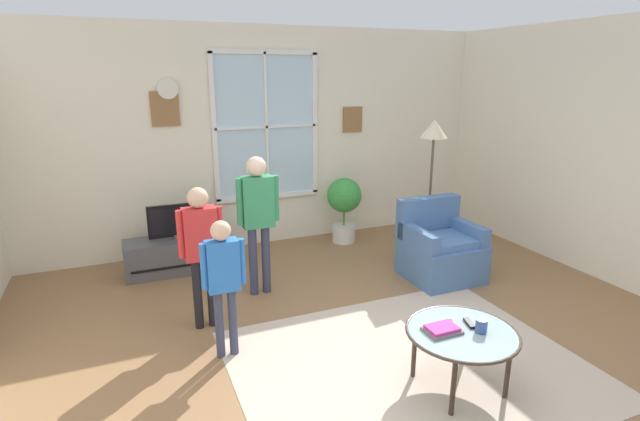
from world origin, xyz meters
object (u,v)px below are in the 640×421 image
(remote_near_books, at_px, (450,325))
(cup, at_px, (481,326))
(coffee_table, at_px, (462,335))
(book_stack, at_px, (442,329))
(remote_near_cup, at_px, (469,323))
(person_red_shirt, at_px, (201,242))
(tv_stand, at_px, (178,255))
(television, at_px, (175,221))
(armchair, at_px, (440,249))
(person_green_shirt, at_px, (258,210))
(potted_plant_by_window, at_px, (344,202))
(person_blue_shirt, at_px, (223,274))
(floor_lamp, at_px, (433,143))

(remote_near_books, bearing_deg, cup, -44.94)
(coffee_table, distance_m, cup, 0.15)
(book_stack, xyz_separation_m, remote_near_books, (0.10, 0.04, -0.01))
(remote_near_books, distance_m, remote_near_cup, 0.15)
(person_red_shirt, bearing_deg, tv_stand, 92.79)
(tv_stand, xyz_separation_m, person_red_shirt, (0.07, -1.41, 0.61))
(tv_stand, relative_size, book_stack, 4.68)
(television, relative_size, coffee_table, 0.75)
(tv_stand, xyz_separation_m, coffee_table, (1.62, -3.02, 0.23))
(television, height_order, coffee_table, television)
(armchair, relative_size, person_red_shirt, 0.67)
(remote_near_cup, relative_size, person_red_shirt, 0.11)
(cup, relative_size, remote_near_cup, 0.70)
(person_red_shirt, distance_m, person_green_shirt, 0.81)
(armchair, height_order, potted_plant_by_window, potted_plant_by_window)
(television, height_order, person_green_shirt, person_green_shirt)
(remote_near_cup, relative_size, person_green_shirt, 0.10)
(television, relative_size, remote_near_cup, 4.30)
(armchair, height_order, person_blue_shirt, person_blue_shirt)
(remote_near_books, bearing_deg, remote_near_cup, -12.77)
(armchair, bearing_deg, television, 154.12)
(coffee_table, relative_size, person_blue_shirt, 0.70)
(armchair, height_order, remote_near_cup, armchair)
(person_green_shirt, height_order, potted_plant_by_window, person_green_shirt)
(book_stack, xyz_separation_m, cup, (0.25, -0.11, 0.03))
(armchair, xyz_separation_m, person_blue_shirt, (-2.54, -0.65, 0.40))
(armchair, height_order, cup, armchair)
(remote_near_books, xyz_separation_m, remote_near_cup, (0.15, -0.03, 0.00))
(person_green_shirt, bearing_deg, remote_near_books, -66.58)
(armchair, height_order, person_red_shirt, person_red_shirt)
(television, xyz_separation_m, person_red_shirt, (0.07, -1.41, 0.20))
(tv_stand, xyz_separation_m, floor_lamp, (2.97, -0.67, 1.22))
(armchair, bearing_deg, remote_near_cup, -120.05)
(person_blue_shirt, xyz_separation_m, floor_lamp, (2.83, 1.29, 0.70))
(cup, height_order, remote_near_cup, cup)
(floor_lamp, bearing_deg, tv_stand, 167.34)
(television, bearing_deg, person_blue_shirt, -85.73)
(coffee_table, xyz_separation_m, remote_near_cup, (0.11, 0.06, 0.04))
(potted_plant_by_window, bearing_deg, coffee_table, -100.50)
(armchair, distance_m, person_green_shirt, 2.09)
(remote_near_books, height_order, remote_near_cup, same)
(person_red_shirt, relative_size, floor_lamp, 0.77)
(floor_lamp, bearing_deg, person_green_shirt, -173.31)
(television, bearing_deg, floor_lamp, -12.61)
(television, distance_m, person_blue_shirt, 1.96)
(armchair, relative_size, book_stack, 3.48)
(armchair, height_order, person_green_shirt, person_green_shirt)
(person_blue_shirt, distance_m, person_green_shirt, 1.19)
(book_stack, distance_m, floor_lamp, 2.90)
(tv_stand, relative_size, floor_lamp, 0.69)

